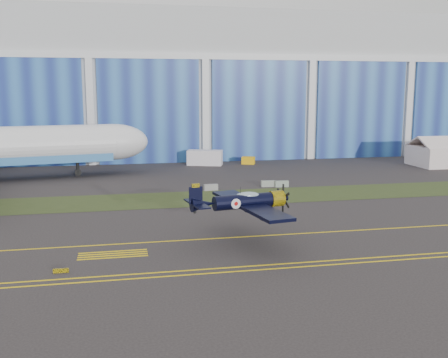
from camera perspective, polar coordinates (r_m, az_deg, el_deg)
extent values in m
plane|color=#342E2F|center=(57.74, 6.25, -4.64)|extent=(260.00, 260.00, 0.00)
cube|color=#475128|center=(70.85, 2.79, -1.89)|extent=(260.00, 10.00, 0.02)
cube|color=silver|center=(126.40, -3.79, 10.04)|extent=(220.00, 45.00, 30.00)
cube|color=navy|center=(103.94, -2.02, 7.37)|extent=(220.00, 0.60, 20.00)
cube|color=silver|center=(104.00, -2.05, 13.21)|extent=(220.00, 0.70, 1.20)
cube|color=yellow|center=(53.17, 7.91, -5.92)|extent=(200.00, 0.20, 0.02)
cube|color=yellow|center=(44.74, 12.01, -9.08)|extent=(80.00, 0.20, 0.02)
cube|color=yellow|center=(45.61, 11.50, -8.69)|extent=(80.00, 0.20, 0.02)
cube|color=yellow|center=(43.79, -17.33, -9.51)|extent=(1.20, 0.15, 0.35)
cube|color=white|center=(99.93, -2.10, 2.34)|extent=(7.05, 4.60, 2.84)
cube|color=yellow|center=(101.42, 2.66, 2.04)|extent=(2.83, 2.36, 1.42)
cube|color=gray|center=(74.82, -1.44, -0.92)|extent=(2.04, 0.77, 0.90)
cube|color=gray|center=(77.97, 4.80, -0.51)|extent=(2.05, 0.80, 0.90)
cube|color=gray|center=(78.05, 6.30, -0.53)|extent=(2.03, 0.71, 0.90)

